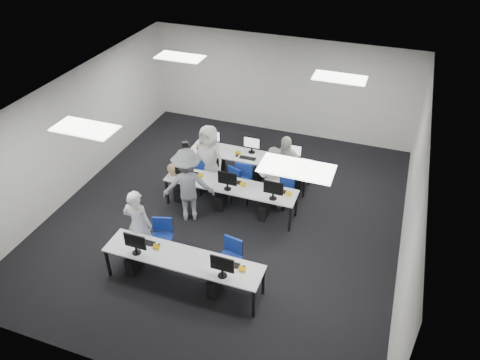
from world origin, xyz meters
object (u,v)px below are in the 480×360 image
(chair_4, at_px, (277,195))
(chair_6, at_px, (239,184))
(student_0, at_px, (138,225))
(photographer, at_px, (188,185))
(desk_front, at_px, (183,260))
(chair_3, at_px, (242,189))
(desk_mid, at_px, (230,187))
(chair_7, at_px, (286,191))
(chair_2, at_px, (197,180))
(chair_1, at_px, (229,265))
(chair_0, at_px, (163,245))
(student_1, at_px, (272,176))
(student_2, at_px, (209,158))
(student_3, at_px, (284,169))
(chair_5, at_px, (204,174))

(chair_4, height_order, chair_6, chair_4)
(student_0, distance_m, photographer, 1.59)
(desk_front, relative_size, chair_3, 3.44)
(desk_mid, height_order, photographer, photographer)
(chair_7, xyz_separation_m, photographer, (-1.96, -1.43, 0.65))
(chair_2, bearing_deg, chair_3, 0.13)
(chair_2, bearing_deg, photographer, -74.05)
(chair_1, relative_size, student_0, 0.52)
(chair_3, bearing_deg, chair_1, -80.23)
(chair_4, bearing_deg, desk_front, -113.86)
(desk_front, distance_m, chair_6, 3.37)
(desk_front, distance_m, chair_0, 1.08)
(chair_2, relative_size, chair_4, 1.06)
(chair_4, distance_m, student_1, 0.54)
(desk_mid, distance_m, student_0, 2.47)
(chair_0, bearing_deg, student_2, 75.30)
(desk_front, relative_size, student_3, 1.81)
(desk_front, bearing_deg, chair_0, 142.71)
(desk_front, xyz_separation_m, student_2, (-0.85, 3.35, 0.19))
(student_2, bearing_deg, chair_6, 12.51)
(desk_mid, distance_m, chair_0, 2.18)
(desk_mid, relative_size, chair_3, 3.44)
(chair_0, xyz_separation_m, chair_5, (-0.24, 2.79, 0.02))
(chair_1, distance_m, student_3, 3.01)
(chair_5, relative_size, student_0, 0.56)
(desk_mid, bearing_deg, chair_3, 77.56)
(chair_1, xyz_separation_m, chair_6, (-0.81, 2.80, -0.01))
(student_0, relative_size, student_3, 0.95)
(chair_2, xyz_separation_m, chair_3, (1.22, -0.00, 0.00))
(chair_7, xyz_separation_m, student_2, (-2.00, -0.08, 0.60))
(chair_0, xyz_separation_m, chair_4, (1.80, 2.57, -0.01))
(chair_3, bearing_deg, desk_mid, -106.66)
(student_3, bearing_deg, chair_3, -166.49)
(chair_5, distance_m, chair_7, 2.19)
(chair_3, distance_m, photographer, 1.56)
(chair_3, relative_size, chair_6, 1.12)
(chair_4, xyz_separation_m, chair_6, (-1.06, 0.16, -0.01))
(desk_mid, xyz_separation_m, chair_7, (1.15, 0.83, -0.41))
(student_1, bearing_deg, desk_front, 77.94)
(desk_front, bearing_deg, photographer, 111.92)
(chair_1, bearing_deg, photographer, 146.54)
(desk_mid, relative_size, chair_5, 3.36)
(desk_mid, xyz_separation_m, chair_4, (1.01, 0.58, -0.41))
(chair_3, relative_size, chair_4, 1.07)
(chair_4, relative_size, student_3, 0.49)
(student_2, bearing_deg, chair_0, -75.59)
(desk_front, height_order, chair_7, chair_7)
(chair_4, bearing_deg, chair_6, 165.20)
(student_2, bearing_deg, student_1, 8.53)
(chair_0, xyz_separation_m, student_3, (1.86, 2.87, 0.60))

